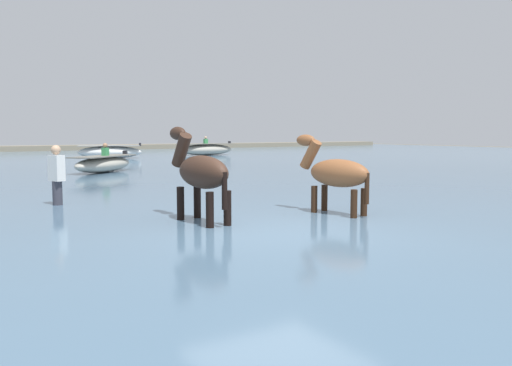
% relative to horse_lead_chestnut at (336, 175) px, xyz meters
% --- Properties ---
extents(ground_plane, '(120.00, 120.00, 0.00)m').
position_rel_horse_lead_chestnut_xyz_m(ground_plane, '(-1.84, -0.83, -1.10)').
color(ground_plane, '#666051').
extents(water_surface, '(90.00, 90.00, 0.37)m').
position_rel_horse_lead_chestnut_xyz_m(water_surface, '(-1.84, 9.17, -0.91)').
color(water_surface, slate).
rests_on(water_surface, ground).
extents(horse_lead_chestnut, '(0.71, 1.71, 1.85)m').
position_rel_horse_lead_chestnut_xyz_m(horse_lead_chestnut, '(0.00, 0.00, 0.00)').
color(horse_lead_chestnut, brown).
rests_on(horse_lead_chestnut, ground).
extents(horse_trailing_dark_bay, '(0.58, 1.83, 2.00)m').
position_rel_horse_lead_chestnut_xyz_m(horse_trailing_dark_bay, '(-2.53, 0.53, 0.08)').
color(horse_trailing_dark_bay, '#382319').
rests_on(horse_trailing_dark_bay, ground).
extents(boat_mid_channel, '(4.01, 1.68, 1.26)m').
position_rel_horse_lead_chestnut_xyz_m(boat_mid_channel, '(9.40, 23.96, -0.33)').
color(boat_mid_channel, '#B2AD9E').
rests_on(boat_mid_channel, water_surface).
extents(boat_distant_east, '(3.85, 2.63, 0.90)m').
position_rel_horse_lead_chestnut_xyz_m(boat_distant_east, '(2.72, 23.19, -0.35)').
color(boat_distant_east, silver).
rests_on(boat_distant_east, water_surface).
extents(boat_distant_west, '(3.22, 3.02, 1.11)m').
position_rel_horse_lead_chestnut_xyz_m(boat_distant_west, '(-0.70, 12.62, -0.40)').
color(boat_distant_west, '#B2AD9E').
rests_on(boat_distant_west, water_surface).
extents(person_wading_close, '(0.31, 0.37, 1.63)m').
position_rel_horse_lead_chestnut_xyz_m(person_wading_close, '(-4.15, 4.02, -0.23)').
color(person_wading_close, '#383842').
rests_on(person_wading_close, ground).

